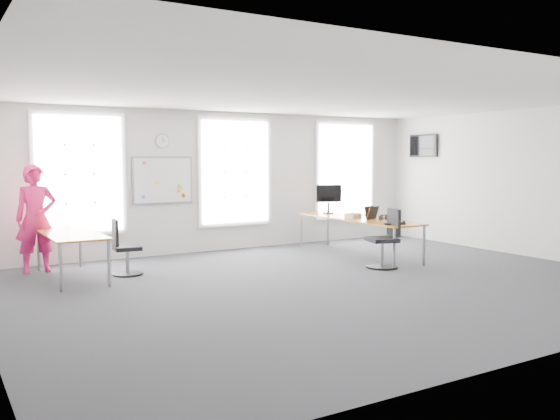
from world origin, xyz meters
TOP-DOWN VIEW (x-y plane):
  - floor at (0.00, 0.00)m, footprint 10.00×10.00m
  - ceiling at (0.00, 0.00)m, footprint 10.00×10.00m
  - wall_back at (0.00, 4.00)m, footprint 10.00×0.00m
  - wall_right at (5.00, 0.00)m, footprint 0.00×10.00m
  - window_left at (-3.00, 3.97)m, footprint 1.60×0.06m
  - window_mid at (0.30, 3.97)m, footprint 1.60×0.06m
  - window_right at (3.30, 3.97)m, footprint 1.60×0.06m
  - desk_right at (2.05, 1.90)m, footprint 0.85×3.20m
  - desk_left at (-3.48, 2.55)m, footprint 0.84×2.10m
  - chair_right at (1.65, 0.55)m, footprint 0.60×0.60m
  - chair_left at (-2.65, 2.34)m, footprint 0.52×0.52m
  - person at (-3.89, 3.38)m, footprint 0.69×0.46m
  - whiteboard at (-1.35, 3.97)m, footprint 1.20×0.03m
  - wall_clock at (-1.35, 3.97)m, footprint 0.30×0.04m
  - tv at (4.95, 3.00)m, footprint 0.06×0.90m
  - keyboard at (1.91, 0.62)m, footprint 0.44×0.27m
  - mouse at (2.27, 0.75)m, footprint 0.07×0.11m
  - lens_cap at (2.16, 0.99)m, footprint 0.08×0.08m
  - headphones at (2.21, 1.25)m, footprint 0.20×0.11m
  - laptop_sleeve at (2.12, 1.53)m, footprint 0.34×0.27m
  - paper_stack at (1.96, 1.92)m, footprint 0.34×0.29m
  - monitor at (2.09, 2.95)m, footprint 0.56×0.23m

SIDE VIEW (x-z plane):
  - floor at x=0.00m, z-range 0.00..0.00m
  - chair_left at x=-2.65m, z-range -0.06..0.91m
  - chair_right at x=1.65m, z-range -0.07..1.02m
  - desk_left at x=-3.48m, z-range 0.32..1.09m
  - desk_right at x=2.05m, z-range 0.34..1.12m
  - lens_cap at x=2.16m, z-range 0.78..0.79m
  - keyboard at x=1.91m, z-range 0.78..0.80m
  - mouse at x=2.27m, z-range 0.78..0.82m
  - paper_stack at x=1.96m, z-range 0.78..0.88m
  - headphones at x=2.21m, z-range 0.77..0.89m
  - laptop_sleeve at x=2.12m, z-range 0.78..1.05m
  - person at x=-3.89m, z-range 0.00..1.90m
  - monitor at x=2.09m, z-range 0.84..1.48m
  - wall_back at x=0.00m, z-range -3.50..6.50m
  - wall_right at x=5.00m, z-range -3.50..6.50m
  - whiteboard at x=-1.35m, z-range 1.10..2.00m
  - window_left at x=-3.00m, z-range 0.60..2.80m
  - window_mid at x=0.30m, z-range 0.60..2.80m
  - window_right at x=3.30m, z-range 0.60..2.80m
  - tv at x=4.95m, z-range 2.02..2.57m
  - wall_clock at x=-1.35m, z-range 2.20..2.50m
  - ceiling at x=0.00m, z-range 3.00..3.00m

